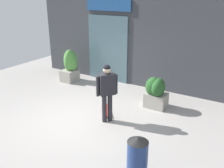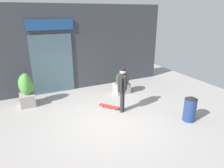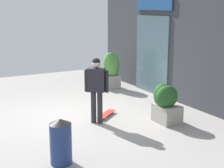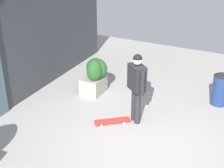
% 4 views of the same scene
% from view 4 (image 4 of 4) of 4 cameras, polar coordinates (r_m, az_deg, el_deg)
% --- Properties ---
extents(ground_plane, '(12.00, 12.00, 0.00)m').
position_cam_4_polar(ground_plane, '(6.99, 3.88, -9.63)').
color(ground_plane, '#9E9993').
extents(skateboarder, '(0.46, 0.49, 1.62)m').
position_cam_4_polar(skateboarder, '(7.13, 4.29, 0.35)').
color(skateboarder, '#28282D').
rests_on(skateboarder, ground_plane).
extents(skateboard, '(0.66, 0.75, 0.08)m').
position_cam_4_polar(skateboard, '(7.48, 0.02, -6.37)').
color(skateboard, red).
rests_on(skateboard, ground_plane).
extents(planter_box_right, '(0.64, 0.62, 0.99)m').
position_cam_4_polar(planter_box_right, '(8.55, -2.98, 1.64)').
color(planter_box_right, gray).
rests_on(planter_box_right, ground_plane).
extents(trash_bin, '(0.41, 0.41, 0.86)m').
position_cam_4_polar(trash_bin, '(8.50, 18.23, -0.69)').
color(trash_bin, navy).
rests_on(trash_bin, ground_plane).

